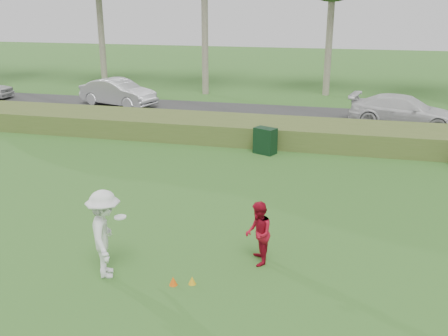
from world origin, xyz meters
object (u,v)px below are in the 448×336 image
(utility_cabinet, at_px, (265,141))
(player_red, at_px, (258,234))
(cone_orange, at_px, (173,281))
(car_right, at_px, (404,111))
(car_mid, at_px, (118,92))
(player_white, at_px, (105,234))
(cone_yellow, at_px, (192,280))

(utility_cabinet, bearing_deg, player_red, -57.71)
(player_red, distance_m, cone_orange, 2.29)
(car_right, bearing_deg, car_mid, 96.88)
(player_white, relative_size, car_mid, 0.43)
(cone_yellow, distance_m, utility_cabinet, 10.41)
(player_red, relative_size, car_mid, 0.33)
(cone_orange, xyz_separation_m, cone_yellow, (0.40, 0.14, -0.01))
(player_white, height_order, cone_orange, player_white)
(utility_cabinet, bearing_deg, player_white, -76.49)
(utility_cabinet, xyz_separation_m, car_mid, (-10.13, 7.52, 0.31))
(player_red, bearing_deg, player_white, -82.56)
(cone_yellow, height_order, car_mid, car_mid)
(player_white, relative_size, cone_orange, 10.05)
(cone_orange, distance_m, car_right, 17.79)
(player_white, xyz_separation_m, car_right, (7.88, 16.57, -0.21))
(car_right, bearing_deg, utility_cabinet, 147.62)
(player_white, xyz_separation_m, player_red, (3.26, 1.37, -0.25))
(player_red, distance_m, car_mid, 20.21)
(player_red, height_order, utility_cabinet, player_red)
(car_mid, bearing_deg, player_white, -139.39)
(cone_orange, distance_m, cone_yellow, 0.42)
(player_red, bearing_deg, utility_cabinet, 173.10)
(player_red, xyz_separation_m, car_mid, (-11.47, 16.63, 0.07))
(cone_orange, bearing_deg, player_white, 177.65)
(player_red, xyz_separation_m, car_right, (4.62, 15.20, 0.05))
(car_mid, bearing_deg, utility_cabinet, -110.51)
(player_red, distance_m, cone_yellow, 1.93)
(cone_orange, relative_size, car_right, 0.04)
(player_red, distance_m, car_right, 15.89)
(cone_orange, bearing_deg, utility_cabinet, 88.31)
(utility_cabinet, bearing_deg, cone_orange, -67.78)
(car_mid, height_order, car_right, car_mid)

